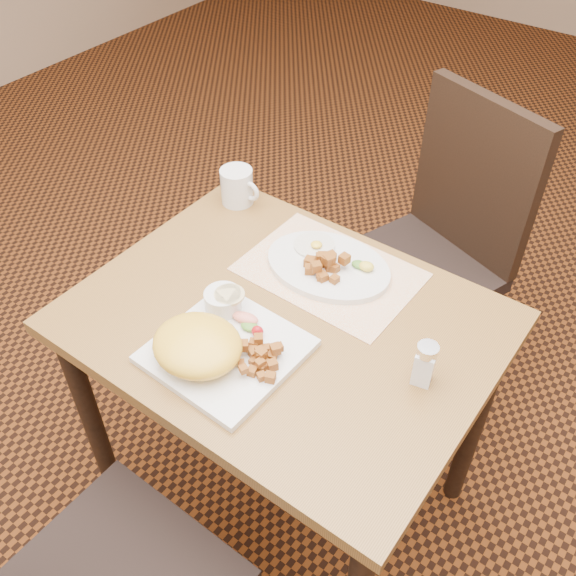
# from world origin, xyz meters

# --- Properties ---
(ground) EXTENTS (8.00, 8.00, 0.00)m
(ground) POSITION_xyz_m (0.00, 0.00, 0.00)
(ground) COLOR black
(ground) RESTS_ON ground
(table) EXTENTS (0.90, 0.70, 0.75)m
(table) POSITION_xyz_m (0.00, 0.00, 0.64)
(table) COLOR olive
(table) RESTS_ON ground
(chair_far) EXTENTS (0.54, 0.54, 0.97)m
(chair_far) POSITION_xyz_m (0.06, 0.70, 0.54)
(chair_far) COLOR black
(chair_far) RESTS_ON ground
(placemat) EXTENTS (0.40, 0.29, 0.00)m
(placemat) POSITION_xyz_m (-0.00, 0.18, 0.75)
(placemat) COLOR white
(placemat) RESTS_ON table
(plate_square) EXTENTS (0.29, 0.29, 0.02)m
(plate_square) POSITION_xyz_m (-0.03, -0.16, 0.76)
(plate_square) COLOR silver
(plate_square) RESTS_ON table
(plate_oval) EXTENTS (0.32, 0.25, 0.02)m
(plate_oval) POSITION_xyz_m (-0.01, 0.19, 0.76)
(plate_oval) COLOR silver
(plate_oval) RESTS_ON placemat
(hollandaise_mound) EXTENTS (0.19, 0.17, 0.07)m
(hollandaise_mound) POSITION_xyz_m (-0.06, -0.21, 0.80)
(hollandaise_mound) COLOR yellow
(hollandaise_mound) RESTS_ON plate_square
(ramekin) EXTENTS (0.09, 0.08, 0.04)m
(ramekin) POSITION_xyz_m (-0.11, -0.07, 0.79)
(ramekin) COLOR silver
(ramekin) RESTS_ON plate_square
(garnish_sq) EXTENTS (0.10, 0.05, 0.03)m
(garnish_sq) POSITION_xyz_m (-0.03, -0.08, 0.78)
(garnish_sq) COLOR #387223
(garnish_sq) RESTS_ON plate_square
(fried_egg) EXTENTS (0.10, 0.10, 0.02)m
(fried_egg) POSITION_xyz_m (-0.07, 0.22, 0.77)
(fried_egg) COLOR white
(fried_egg) RESTS_ON plate_oval
(garnish_ov) EXTENTS (0.06, 0.04, 0.02)m
(garnish_ov) POSITION_xyz_m (0.07, 0.22, 0.78)
(garnish_ov) COLOR #387223
(garnish_ov) RESTS_ON plate_oval
(salt_shaker) EXTENTS (0.05, 0.05, 0.10)m
(salt_shaker) POSITION_xyz_m (0.33, 0.02, 0.80)
(salt_shaker) COLOR white
(salt_shaker) RESTS_ON table
(coffee_mug) EXTENTS (0.12, 0.09, 0.10)m
(coffee_mug) POSITION_xyz_m (-0.36, 0.28, 0.80)
(coffee_mug) COLOR silver
(coffee_mug) RESTS_ON table
(home_fries_sq) EXTENTS (0.11, 0.11, 0.03)m
(home_fries_sq) POSITION_xyz_m (0.05, -0.14, 0.78)
(home_fries_sq) COLOR #9E5619
(home_fries_sq) RESTS_ON plate_square
(home_fries_ov) EXTENTS (0.10, 0.10, 0.04)m
(home_fries_ov) POSITION_xyz_m (-0.01, 0.17, 0.79)
(home_fries_ov) COLOR #9E5619
(home_fries_ov) RESTS_ON plate_oval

